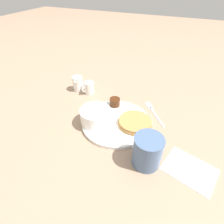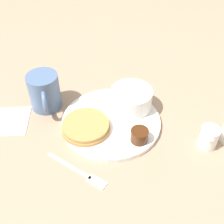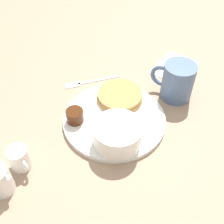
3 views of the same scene
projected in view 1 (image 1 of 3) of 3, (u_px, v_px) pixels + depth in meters
ground_plane at (116, 123)px, 0.63m from camera, size 4.00×4.00×0.00m
plate at (116, 122)px, 0.62m from camera, size 0.24×0.24×0.01m
pancake_stack at (135, 122)px, 0.60m from camera, size 0.12×0.12×0.02m
bowl at (95, 115)px, 0.60m from camera, size 0.11×0.11×0.05m
syrup_cup at (115, 102)px, 0.68m from camera, size 0.04×0.04×0.03m
butter_ramekin at (91, 116)px, 0.62m from camera, size 0.05×0.05×0.04m
coffee_mug at (148, 151)px, 0.47m from camera, size 0.08×0.11×0.10m
creamer_pitcher_near at (89, 88)px, 0.77m from camera, size 0.04×0.06×0.05m
creamer_pitcher_far at (78, 83)px, 0.78m from camera, size 0.04×0.07×0.07m
fork at (153, 111)px, 0.68m from camera, size 0.10×0.13×0.00m
napkin at (190, 169)px, 0.48m from camera, size 0.16×0.13×0.00m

